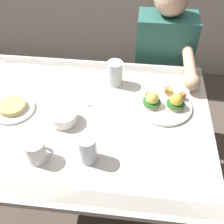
# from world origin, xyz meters

# --- Properties ---
(ground_plane) EXTENTS (6.00, 6.00, 0.00)m
(ground_plane) POSITION_xyz_m (0.00, 0.00, 0.00)
(ground_plane) COLOR brown
(dining_table) EXTENTS (1.20, 0.90, 0.74)m
(dining_table) POSITION_xyz_m (0.00, 0.00, 0.63)
(dining_table) COLOR silver
(dining_table) RESTS_ON ground_plane
(eggs_benedict_plate) EXTENTS (0.27, 0.27, 0.08)m
(eggs_benedict_plate) POSITION_xyz_m (0.38, 0.10, 0.76)
(eggs_benedict_plate) COLOR white
(eggs_benedict_plate) RESTS_ON dining_table
(fruit_bowl) EXTENTS (0.12, 0.12, 0.06)m
(fruit_bowl) POSITION_xyz_m (-0.06, -0.05, 0.77)
(fruit_bowl) COLOR white
(fruit_bowl) RESTS_ON dining_table
(coffee_mug) EXTENTS (0.11, 0.08, 0.09)m
(coffee_mug) POSITION_xyz_m (-0.11, -0.26, 0.79)
(coffee_mug) COLOR white
(coffee_mug) RESTS_ON dining_table
(fork) EXTENTS (0.12, 0.13, 0.00)m
(fork) POSITION_xyz_m (-0.01, 0.12, 0.74)
(fork) COLOR silver
(fork) RESTS_ON dining_table
(water_glass_near) EXTENTS (0.08, 0.08, 0.13)m
(water_glass_near) POSITION_xyz_m (0.14, 0.26, 0.80)
(water_glass_near) COLOR silver
(water_glass_near) RESTS_ON dining_table
(water_glass_far) EXTENTS (0.07, 0.07, 0.12)m
(water_glass_far) POSITION_xyz_m (0.09, -0.23, 0.79)
(water_glass_far) COLOR silver
(water_glass_far) RESTS_ON dining_table
(side_plate) EXTENTS (0.20, 0.20, 0.04)m
(side_plate) POSITION_xyz_m (-0.31, -0.00, 0.75)
(side_plate) COLOR white
(side_plate) RESTS_ON dining_table
(diner_person) EXTENTS (0.34, 0.54, 1.14)m
(diner_person) POSITION_xyz_m (0.40, 0.60, 0.65)
(diner_person) COLOR #33333D
(diner_person) RESTS_ON ground_plane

